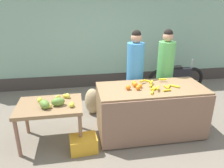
{
  "coord_description": "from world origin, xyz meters",
  "views": [
    {
      "loc": [
        -0.94,
        -3.37,
        2.33
      ],
      "look_at": [
        -0.35,
        0.15,
        0.96
      ],
      "focal_mm": 34.6,
      "sensor_mm": 36.0,
      "label": 1
    }
  ],
  "objects_px": {
    "vendor_woman_blue_shirt": "(135,75)",
    "vendor_woman_green_shirt": "(165,73)",
    "produce_crate": "(84,144)",
    "produce_sack": "(93,101)",
    "parked_motorcycle": "(176,77)"
  },
  "relations": [
    {
      "from": "parked_motorcycle",
      "to": "produce_sack",
      "type": "height_order",
      "value": "parked_motorcycle"
    },
    {
      "from": "parked_motorcycle",
      "to": "produce_crate",
      "type": "distance_m",
      "value": 3.4
    },
    {
      "from": "vendor_woman_blue_shirt",
      "to": "produce_crate",
      "type": "relative_size",
      "value": 4.15
    },
    {
      "from": "vendor_woman_blue_shirt",
      "to": "produce_sack",
      "type": "bearing_deg",
      "value": 165.91
    },
    {
      "from": "vendor_woman_green_shirt",
      "to": "produce_crate",
      "type": "bearing_deg",
      "value": -149.1
    },
    {
      "from": "vendor_woman_blue_shirt",
      "to": "vendor_woman_green_shirt",
      "type": "bearing_deg",
      "value": 1.75
    },
    {
      "from": "vendor_woman_blue_shirt",
      "to": "vendor_woman_green_shirt",
      "type": "height_order",
      "value": "same"
    },
    {
      "from": "produce_crate",
      "to": "vendor_woman_green_shirt",
      "type": "bearing_deg",
      "value": 30.9
    },
    {
      "from": "vendor_woman_green_shirt",
      "to": "produce_crate",
      "type": "relative_size",
      "value": 4.15
    },
    {
      "from": "vendor_woman_green_shirt",
      "to": "produce_sack",
      "type": "bearing_deg",
      "value": 172.62
    },
    {
      "from": "vendor_woman_green_shirt",
      "to": "produce_sack",
      "type": "height_order",
      "value": "vendor_woman_green_shirt"
    },
    {
      "from": "vendor_woman_blue_shirt",
      "to": "vendor_woman_green_shirt",
      "type": "xyz_separation_m",
      "value": [
        0.66,
        0.02,
        0.0
      ]
    },
    {
      "from": "parked_motorcycle",
      "to": "produce_sack",
      "type": "xyz_separation_m",
      "value": [
        -2.34,
        -0.9,
        -0.11
      ]
    },
    {
      "from": "produce_crate",
      "to": "produce_sack",
      "type": "distance_m",
      "value": 1.3
    },
    {
      "from": "produce_sack",
      "to": "vendor_woman_green_shirt",
      "type": "bearing_deg",
      "value": -7.38
    }
  ]
}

